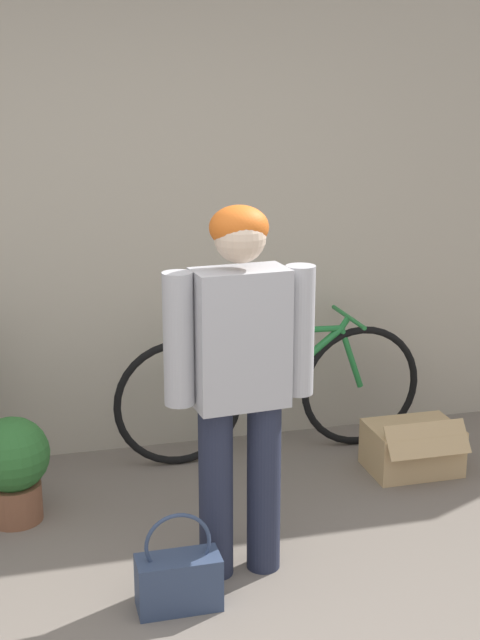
% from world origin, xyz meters
% --- Properties ---
extents(wall_back, '(8.00, 0.07, 2.60)m').
position_xyz_m(wall_back, '(0.00, 2.38, 1.30)').
color(wall_back, '#B7AD99').
rests_on(wall_back, ground_plane).
extents(person, '(0.62, 0.24, 1.57)m').
position_xyz_m(person, '(0.32, 0.94, 0.92)').
color(person, '#23283D').
rests_on(person, ground_plane).
extents(bicycle, '(1.75, 0.46, 0.78)m').
position_xyz_m(bicycle, '(0.79, 2.07, 0.38)').
color(bicycle, black).
rests_on(bicycle, ground_plane).
extents(handbag, '(0.33, 0.15, 0.41)m').
position_xyz_m(handbag, '(0.01, 0.73, 0.13)').
color(handbag, '#334260').
rests_on(handbag, ground_plane).
extents(cardboard_box, '(0.47, 0.40, 0.32)m').
position_xyz_m(cardboard_box, '(1.46, 1.67, 0.13)').
color(cardboard_box, tan).
rests_on(cardboard_box, ground_plane).
extents(potted_plant, '(0.36, 0.36, 0.52)m').
position_xyz_m(potted_plant, '(-0.61, 1.64, 0.29)').
color(potted_plant, brown).
rests_on(potted_plant, ground_plane).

